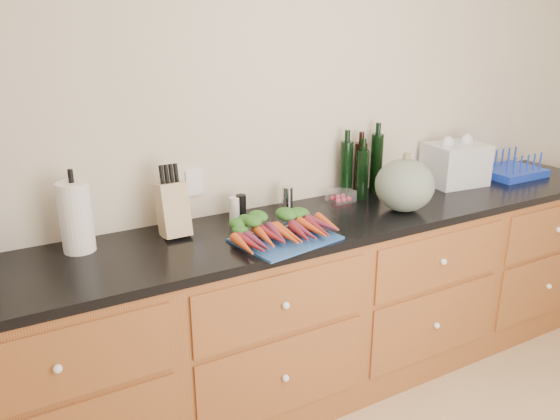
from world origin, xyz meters
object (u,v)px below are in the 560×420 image
squash (405,185)px  carrots (282,230)px  knife_block (173,210)px  dish_rack (510,170)px  tomato_box (341,196)px  paper_towel (76,217)px  cutting_board (286,239)px

squash → carrots: bearing=-178.5°
knife_block → carrots: bearing=-33.2°
carrots → dish_rack: size_ratio=1.28×
carrots → tomato_box: 0.60m
dish_rack → carrots: bearing=-173.3°
knife_block → tomato_box: (0.93, 0.03, -0.09)m
dish_rack → paper_towel: bearing=178.2°
paper_towel → dish_rack: (2.55, -0.08, -0.11)m
squash → paper_towel: (-1.52, 0.27, 0.01)m
paper_towel → tomato_box: bearing=0.4°
cutting_board → squash: size_ratio=1.41×
carrots → paper_towel: paper_towel is taller
carrots → knife_block: bearing=146.8°
carrots → dish_rack: bearing=6.7°
carrots → tomato_box: carrots is taller
squash → knife_block: bearing=167.6°
paper_towel → dish_rack: paper_towel is taller
dish_rack → tomato_box: bearing=175.8°
carrots → knife_block: (-0.40, 0.26, 0.08)m
paper_towel → knife_block: paper_towel is taller
squash → knife_block: (-1.12, 0.25, -0.01)m
knife_block → dish_rack: knife_block is taller
squash → dish_rack: size_ratio=0.80×
tomato_box → dish_rack: 1.22m
carrots → knife_block: 0.49m
paper_towel → dish_rack: size_ratio=0.80×
squash → knife_block: size_ratio=1.24×
squash → paper_towel: size_ratio=1.00×
knife_block → dish_rack: 2.15m
cutting_board → carrots: (-0.00, 0.04, 0.03)m
cutting_board → dish_rack: dish_rack is taller
paper_towel → dish_rack: bearing=-1.8°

